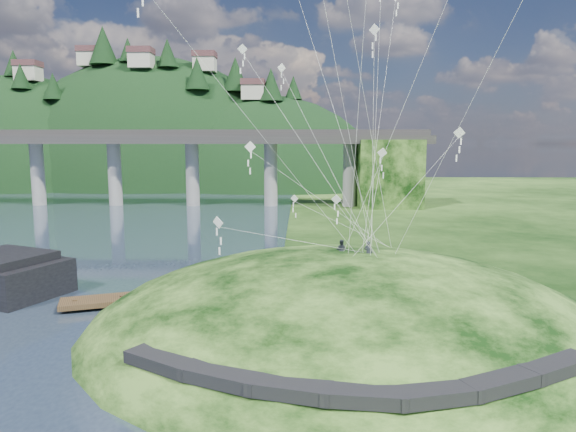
{
  "coord_description": "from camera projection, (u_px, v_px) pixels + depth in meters",
  "views": [
    {
      "loc": [
        4.92,
        -30.96,
        12.2
      ],
      "look_at": [
        4.0,
        6.0,
        7.0
      ],
      "focal_mm": 32.0,
      "sensor_mm": 36.0,
      "label": 1
    }
  ],
  "objects": [
    {
      "name": "ground",
      "position": [
        223.0,
        338.0,
        32.47
      ],
      "size": [
        320.0,
        320.0,
        0.0
      ],
      "primitive_type": "plane",
      "color": "black",
      "rests_on": "ground"
    },
    {
      "name": "grass_hill",
      "position": [
        346.0,
        350.0,
        34.46
      ],
      "size": [
        36.0,
        32.0,
        13.0
      ],
      "color": "black",
      "rests_on": "ground"
    },
    {
      "name": "wooden_dock",
      "position": [
        167.0,
        295.0,
        40.09
      ],
      "size": [
        15.39,
        7.56,
        1.11
      ],
      "color": "#382717",
      "rests_on": "ground"
    },
    {
      "name": "footpath",
      "position": [
        358.0,
        378.0,
        22.35
      ],
      "size": [
        22.29,
        5.84,
        0.83
      ],
      "color": "black",
      "rests_on": "ground"
    },
    {
      "name": "kite_flyers",
      "position": [
        351.0,
        240.0,
        34.86
      ],
      "size": [
        2.54,
        1.53,
        1.58
      ],
      "color": "#23272F",
      "rests_on": "ground"
    },
    {
      "name": "far_ridge",
      "position": [
        141.0,
        209.0,
        155.52
      ],
      "size": [
        153.0,
        70.0,
        94.5
      ],
      "color": "black",
      "rests_on": "ground"
    },
    {
      "name": "kite_swarm",
      "position": [
        345.0,
        43.0,
        33.89
      ],
      "size": [
        20.84,
        17.54,
        20.74
      ],
      "color": "white",
      "rests_on": "ground"
    },
    {
      "name": "bridge",
      "position": [
        142.0,
        157.0,
        101.13
      ],
      "size": [
        160.0,
        11.0,
        15.0
      ],
      "color": "#2D2B2B",
      "rests_on": "ground"
    }
  ]
}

